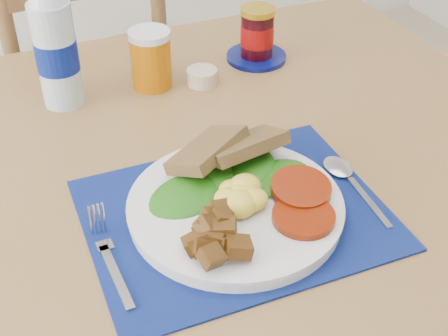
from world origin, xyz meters
name	(u,v)px	position (x,y,z in m)	size (l,w,h in m)	color
table	(124,208)	(0.00, 0.20, 0.67)	(1.40, 0.90, 0.75)	brown
chair_far	(84,84)	(0.06, 0.83, 0.55)	(0.44, 0.43, 1.08)	brown
placemat	(235,214)	(0.12, 0.03, 0.75)	(0.40, 0.32, 0.00)	black
breakfast_plate	(233,205)	(0.11, 0.03, 0.77)	(0.29, 0.29, 0.07)	silver
fork	(109,257)	(-0.06, 0.01, 0.76)	(0.02, 0.16, 0.00)	#B2B5BA
spoon	(347,179)	(0.30, 0.03, 0.76)	(0.04, 0.17, 0.00)	#B2B5BA
water_bottle	(55,46)	(-0.04, 0.42, 0.86)	(0.07, 0.07, 0.25)	#ADBFCC
juice_glass	(151,60)	(0.12, 0.42, 0.80)	(0.07, 0.07, 0.10)	#AD5904
ramekin	(202,77)	(0.21, 0.39, 0.76)	(0.06, 0.06, 0.03)	#BFAE8C
jam_on_saucer	(257,37)	(0.34, 0.44, 0.80)	(0.12, 0.12, 0.11)	#050D54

